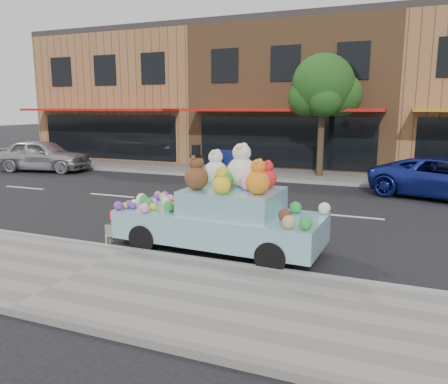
% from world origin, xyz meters
% --- Properties ---
extents(ground, '(120.00, 120.00, 0.00)m').
position_xyz_m(ground, '(0.00, 0.00, 0.00)').
color(ground, black).
rests_on(ground, ground).
extents(near_sidewalk, '(60.00, 3.00, 0.12)m').
position_xyz_m(near_sidewalk, '(0.00, -6.50, 0.06)').
color(near_sidewalk, gray).
rests_on(near_sidewalk, ground).
extents(far_sidewalk, '(60.00, 3.00, 0.12)m').
position_xyz_m(far_sidewalk, '(0.00, 6.50, 0.06)').
color(far_sidewalk, gray).
rests_on(far_sidewalk, ground).
extents(near_kerb, '(60.00, 0.12, 0.13)m').
position_xyz_m(near_kerb, '(0.00, -5.00, 0.07)').
color(near_kerb, gray).
rests_on(near_kerb, ground).
extents(far_kerb, '(60.00, 0.12, 0.13)m').
position_xyz_m(far_kerb, '(0.00, 5.00, 0.07)').
color(far_kerb, gray).
rests_on(far_kerb, ground).
extents(storefront_left, '(10.00, 9.80, 7.30)m').
position_xyz_m(storefront_left, '(-10.00, 11.97, 3.64)').
color(storefront_left, '#96653E').
rests_on(storefront_left, ground).
extents(storefront_mid, '(10.00, 9.80, 7.30)m').
position_xyz_m(storefront_mid, '(0.00, 11.97, 3.64)').
color(storefront_mid, brown).
rests_on(storefront_mid, ground).
extents(street_tree, '(3.00, 2.70, 5.22)m').
position_xyz_m(street_tree, '(2.03, 6.55, 3.69)').
color(street_tree, '#38281C').
rests_on(street_tree, ground).
extents(car_silver, '(4.72, 2.56, 1.52)m').
position_xyz_m(car_silver, '(-10.68, 3.76, 0.76)').
color(car_silver, '#ACABB0').
rests_on(car_silver, ground).
extents(art_car, '(4.57, 1.94, 2.27)m').
position_xyz_m(art_car, '(1.76, -4.08, 0.81)').
color(art_car, black).
rests_on(art_car, ground).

